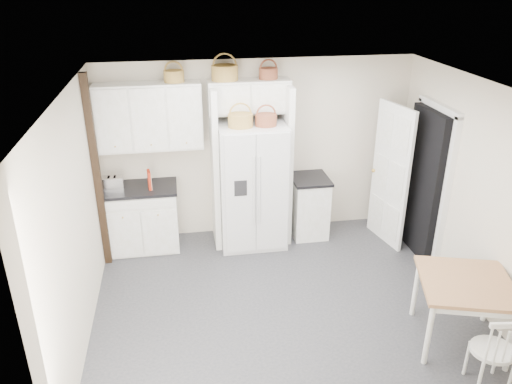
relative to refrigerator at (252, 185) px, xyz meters
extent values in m
plane|color=#292A32|center=(0.15, -1.60, -0.90)|extent=(4.50, 4.50, 0.00)
plane|color=white|center=(0.15, -1.60, 1.70)|extent=(4.50, 4.50, 0.00)
plane|color=beige|center=(0.15, 0.40, 0.40)|extent=(4.50, 0.00, 4.50)
plane|color=beige|center=(-2.10, -1.60, 0.40)|extent=(0.00, 4.00, 4.00)
plane|color=beige|center=(2.40, -1.60, 0.40)|extent=(0.00, 4.00, 4.00)
cube|color=silver|center=(0.00, 0.00, 0.00)|extent=(0.93, 0.75, 1.80)
cube|color=beige|center=(-1.56, 0.10, -0.45)|extent=(0.98, 0.62, 0.90)
cube|color=beige|center=(0.88, 0.10, -0.46)|extent=(0.50, 0.60, 0.88)
cube|color=#976637|center=(1.85, -2.52, -0.52)|extent=(1.14, 1.14, 0.76)
cube|color=beige|center=(1.80, -3.16, -0.47)|extent=(0.46, 0.43, 0.86)
cube|color=black|center=(-1.56, 0.10, 0.03)|extent=(1.02, 0.66, 0.04)
cube|color=black|center=(0.88, 0.10, 0.00)|extent=(0.54, 0.64, 0.04)
cube|color=silver|center=(-1.91, 0.03, 0.15)|extent=(0.30, 0.18, 0.20)
cube|color=#A1220E|center=(-1.42, 0.02, 0.18)|extent=(0.06, 0.18, 0.26)
cube|color=beige|center=(-1.41, 0.02, 0.16)|extent=(0.06, 0.16, 0.23)
cylinder|color=olive|center=(-0.99, 0.23, 1.53)|extent=(0.26, 0.26, 0.15)
cylinder|color=olive|center=(-0.32, 0.23, 1.55)|extent=(0.35, 0.35, 0.20)
cylinder|color=maroon|center=(0.27, 0.23, 1.52)|extent=(0.26, 0.26, 0.15)
cylinder|color=olive|center=(-0.16, -0.10, 0.99)|extent=(0.33, 0.33, 0.18)
cylinder|color=maroon|center=(0.18, -0.10, 0.98)|extent=(0.29, 0.29, 0.16)
cube|color=beige|center=(-1.35, 0.23, 1.00)|extent=(1.40, 0.34, 0.90)
cube|color=beige|center=(0.00, 0.23, 1.23)|extent=(1.12, 0.34, 0.45)
cube|color=beige|center=(-0.51, 0.10, 0.25)|extent=(0.08, 0.60, 2.30)
cube|color=beige|center=(0.51, 0.10, 0.25)|extent=(0.08, 0.60, 2.30)
cube|color=black|center=(-2.05, -0.25, 0.40)|extent=(0.09, 0.09, 2.60)
cube|color=black|center=(2.31, -0.60, 0.13)|extent=(0.18, 0.85, 2.05)
cube|color=white|center=(1.95, -0.27, 0.13)|extent=(0.21, 0.79, 2.05)
camera|label=1|loc=(-1.00, -6.42, 2.81)|focal=35.00mm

